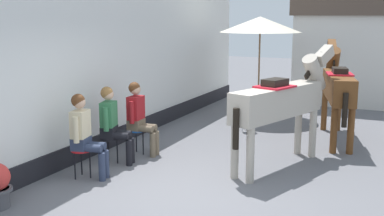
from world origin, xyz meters
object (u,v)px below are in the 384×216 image
(seated_visitor_far, at_px, (139,114))
(spare_stool_white, at_px, (247,114))
(cafe_parasol, at_px, (260,25))
(saddled_horse_near, at_px, (282,101))
(saddled_horse_far, at_px, (337,86))
(seated_visitor_middle, at_px, (112,121))
(seated_visitor_near, at_px, (84,132))

(seated_visitor_far, height_order, spare_stool_white, seated_visitor_far)
(seated_visitor_far, relative_size, cafe_parasol, 0.54)
(saddled_horse_near, height_order, spare_stool_white, saddled_horse_near)
(spare_stool_white, bearing_deg, saddled_horse_far, 2.83)
(saddled_horse_near, bearing_deg, spare_stool_white, 121.21)
(seated_visitor_middle, relative_size, spare_stool_white, 3.02)
(saddled_horse_far, relative_size, spare_stool_white, 6.38)
(seated_visitor_middle, bearing_deg, saddled_horse_far, 45.12)
(seated_visitor_middle, xyz_separation_m, saddled_horse_near, (2.75, 1.12, 0.38))
(seated_visitor_near, height_order, cafe_parasol, cafe_parasol)
(seated_visitor_middle, distance_m, saddled_horse_near, 2.99)
(seated_visitor_near, height_order, saddled_horse_near, saddled_horse_near)
(saddled_horse_near, xyz_separation_m, cafe_parasol, (-1.61, 4.04, 1.20))
(saddled_horse_far, bearing_deg, seated_visitor_middle, -134.88)
(seated_visitor_middle, bearing_deg, seated_visitor_near, -88.27)
(seated_visitor_far, distance_m, saddled_horse_far, 4.23)
(seated_visitor_far, bearing_deg, saddled_horse_far, 39.86)
(seated_visitor_near, distance_m, saddled_horse_near, 3.37)
(seated_visitor_near, relative_size, saddled_horse_near, 0.48)
(saddled_horse_near, xyz_separation_m, saddled_horse_far, (0.62, 2.27, 0.00))
(seated_visitor_middle, height_order, cafe_parasol, cafe_parasol)
(spare_stool_white, bearing_deg, seated_visitor_far, -116.42)
(cafe_parasol, xyz_separation_m, spare_stool_white, (0.29, -1.87, -1.96))
(cafe_parasol, bearing_deg, seated_visitor_middle, -102.45)
(saddled_horse_near, height_order, cafe_parasol, cafe_parasol)
(seated_visitor_middle, bearing_deg, spare_stool_white, 66.48)
(seated_visitor_middle, bearing_deg, saddled_horse_near, 22.15)
(saddled_horse_far, bearing_deg, spare_stool_white, -177.17)
(saddled_horse_far, bearing_deg, saddled_horse_near, -105.39)
(seated_visitor_middle, height_order, spare_stool_white, seated_visitor_middle)
(seated_visitor_near, xyz_separation_m, seated_visitor_middle, (-0.03, 0.84, 0.00))
(seated_visitor_far, distance_m, cafe_parasol, 4.85)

